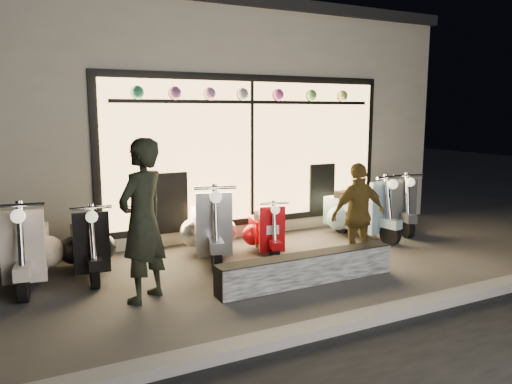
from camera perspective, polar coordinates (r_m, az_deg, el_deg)
ground at (r=7.09m, az=0.75°, el=-9.22°), size 40.00×40.00×0.00m
kerb at (r=5.50m, az=10.85°, el=-14.34°), size 40.00×0.25×0.12m
shop_building at (r=11.38m, az=-11.15°, el=8.33°), size 10.20×6.23×4.20m
graffiti_barrier at (r=6.65m, az=5.87°, el=-8.72°), size 2.55×0.28×0.40m
scooter_silver at (r=7.81m, az=-5.35°, el=-3.97°), size 0.81×1.64×1.17m
scooter_red at (r=8.02m, az=1.02°, el=-4.42°), size 0.60×1.24×0.88m
scooter_black at (r=7.41m, az=-18.60°, el=-5.64°), size 0.50×1.42×1.01m
scooter_cream at (r=7.32m, az=-24.59°, el=-5.80°), size 0.64×1.59×1.13m
scooter_blue at (r=9.21m, az=11.15°, el=-2.18°), size 0.68×1.59×1.13m
scooter_grey at (r=10.00m, az=15.00°, el=-1.51°), size 0.79×1.52×1.09m
man at (r=6.01m, az=-12.84°, el=-3.23°), size 0.85×0.80×1.94m
woman at (r=7.39m, az=11.62°, el=-2.57°), size 0.91×0.42×1.52m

